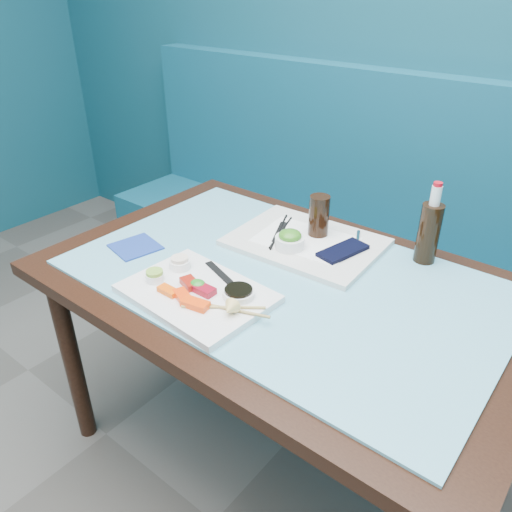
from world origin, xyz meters
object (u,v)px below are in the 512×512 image
Objects in this scene: seaweed_bowl at (290,242)px; cola_glass at (319,216)px; dining_table at (282,302)px; sashimi_plate at (197,294)px; blue_napkin at (135,247)px; cola_bottle_body at (429,233)px; serving_tray at (306,242)px; booth_bench at (393,270)px.

cola_glass is (0.02, 0.13, 0.05)m from seaweed_bowl.
dining_table is 0.31m from cola_glass.
sashimi_plate reaches higher than blue_napkin.
sashimi_plate is 2.11× the size of cola_bottle_body.
sashimi_plate is at bearing -101.14° from serving_tray.
dining_table is 7.65× the size of cola_bottle_body.
cola_bottle_body is (0.35, 0.21, 0.06)m from seaweed_bowl.
seaweed_bowl is 0.69× the size of cola_glass.
booth_bench is 0.89m from dining_table.
dining_table is 10.39× the size of blue_napkin.
cola_bottle_body is at bearing 14.60° from cola_glass.
blue_napkin is at bearing -135.77° from cola_glass.
serving_tray is 3.40× the size of blue_napkin.
blue_napkin is at bearing -141.96° from serving_tray.
dining_table is 10.43× the size of cola_glass.
booth_bench is at bearing 82.35° from serving_tray.
sashimi_plate is 0.36m from seaweed_bowl.
serving_tray is (-0.05, -0.64, 0.39)m from booth_bench.
booth_bench is 0.75m from cola_bottle_body.
blue_napkin is at bearing -161.43° from dining_table.
cola_glass is 0.59m from blue_napkin.
blue_napkin is (-0.47, -0.16, 0.09)m from dining_table.
blue_napkin is (-0.75, -0.49, -0.09)m from cola_bottle_body.
serving_tray is at bearing 105.48° from dining_table.
sashimi_plate reaches higher than dining_table.
booth_bench reaches higher than dining_table.
booth_bench is 7.76× the size of sashimi_plate.
cola_bottle_body is at bearing -60.71° from booth_bench.
serving_tray is at bearing 84.87° from sashimi_plate.
blue_napkin is at bearing -115.05° from booth_bench.
booth_bench is at bearing 85.62° from cola_glass.
serving_tray is 0.09m from cola_glass.
serving_tray is at bearing -157.40° from cola_bottle_body.
cola_bottle_body reaches higher than dining_table.
seaweed_bowl is at bearing -148.16° from cola_bottle_body.
cola_glass is at bearing -94.38° from booth_bench.
booth_bench reaches higher than sashimi_plate.
booth_bench is 6.54× the size of serving_tray.
dining_table is 0.23m from serving_tray.
serving_tray reaches higher than blue_napkin.
blue_napkin is (-0.35, 0.08, -0.01)m from sashimi_plate.
serving_tray is 4.98× the size of seaweed_bowl.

